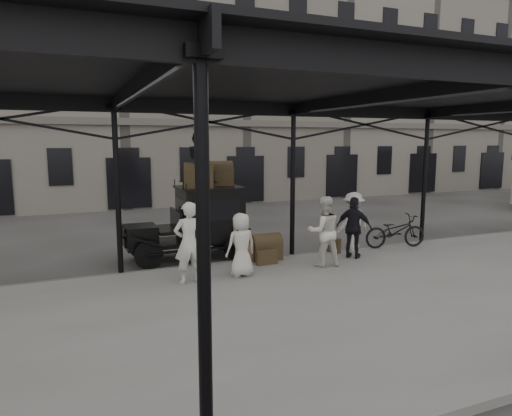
{
  "coord_description": "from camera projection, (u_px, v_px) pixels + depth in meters",
  "views": [
    {
      "loc": [
        -6.2,
        -9.98,
        3.57
      ],
      "look_at": [
        -1.35,
        1.6,
        1.7
      ],
      "focal_mm": 32.0,
      "sensor_mm": 36.0,
      "label": 1
    }
  ],
  "objects": [
    {
      "name": "canopy",
      "position": [
        374.0,
        92.0,
        9.75
      ],
      "size": [
        22.5,
        9.0,
        4.74
      ],
      "color": "black",
      "rests_on": "ground"
    },
    {
      "name": "porter_right",
      "position": [
        353.0,
        222.0,
        14.17
      ],
      "size": [
        1.29,
        0.89,
        1.83
      ],
      "primitive_type": "imported",
      "rotation": [
        0.0,
        0.0,
        3.33
      ],
      "color": "beige",
      "rests_on": "platform"
    },
    {
      "name": "porter_centre",
      "position": [
        241.0,
        245.0,
        11.5
      ],
      "size": [
        0.86,
        0.63,
        1.62
      ],
      "primitive_type": "imported",
      "rotation": [
        0.0,
        0.0,
        3.29
      ],
      "color": "beige",
      "rests_on": "platform"
    },
    {
      "name": "suitcase_flat",
      "position": [
        267.0,
        257.0,
        12.63
      ],
      "size": [
        0.61,
        0.17,
        0.4
      ],
      "primitive_type": "cube",
      "rotation": [
        0.0,
        0.0,
        0.04
      ],
      "color": "#42331E",
      "rests_on": "platform"
    },
    {
      "name": "wicker_hamper",
      "position": [
        248.0,
        252.0,
        13.0
      ],
      "size": [
        0.71,
        0.61,
        0.5
      ],
      "primitive_type": "cube",
      "rotation": [
        0.0,
        0.0,
        0.32
      ],
      "color": "#936344",
      "rests_on": "platform"
    },
    {
      "name": "platform",
      "position": [
        374.0,
        298.0,
        10.16
      ],
      "size": [
        28.0,
        8.0,
        0.15
      ],
      "primitive_type": "cube",
      "color": "slate",
      "rests_on": "ground"
    },
    {
      "name": "porter_left",
      "position": [
        189.0,
        243.0,
        10.92
      ],
      "size": [
        0.75,
        0.52,
        1.98
      ],
      "primitive_type": "imported",
      "rotation": [
        0.0,
        0.0,
        3.2
      ],
      "color": "beige",
      "rests_on": "platform"
    },
    {
      "name": "steamer_trunk_roof_far",
      "position": [
        218.0,
        175.0,
        14.08
      ],
      "size": [
        0.93,
        0.65,
        0.63
      ],
      "primitive_type": null,
      "rotation": [
        0.0,
        0.0,
        -0.14
      ],
      "color": "#42331E",
      "rests_on": "taxi"
    },
    {
      "name": "bicycle",
      "position": [
        395.0,
        231.0,
        14.61
      ],
      "size": [
        2.13,
        1.08,
        1.07
      ],
      "primitive_type": "imported",
      "rotation": [
        0.0,
        0.0,
        1.38
      ],
      "color": "black",
      "rests_on": "platform"
    },
    {
      "name": "steamer_trunk_roof_near",
      "position": [
        199.0,
        177.0,
        13.39
      ],
      "size": [
        0.96,
        0.73,
        0.62
      ],
      "primitive_type": null,
      "rotation": [
        0.0,
        0.0,
        -0.28
      ],
      "color": "#42331E",
      "rests_on": "taxi"
    },
    {
      "name": "building_frontage",
      "position": [
        171.0,
        83.0,
        27.39
      ],
      "size": [
        64.0,
        8.0,
        14.0
      ],
      "primitive_type": "cube",
      "color": "slate",
      "rests_on": "ground"
    },
    {
      "name": "porter_midleft",
      "position": [
        324.0,
        231.0,
        12.43
      ],
      "size": [
        1.05,
        0.88,
        1.92
      ],
      "primitive_type": "imported",
      "rotation": [
        0.0,
        0.0,
        2.97
      ],
      "color": "silver",
      "rests_on": "platform"
    },
    {
      "name": "taxi",
      "position": [
        200.0,
        219.0,
        13.83
      ],
      "size": [
        3.65,
        1.55,
        2.18
      ],
      "color": "black",
      "rests_on": "ground"
    },
    {
      "name": "steamer_trunk_platform",
      "position": [
        266.0,
        249.0,
        13.16
      ],
      "size": [
        0.88,
        0.55,
        0.64
      ],
      "primitive_type": null,
      "rotation": [
        0.0,
        0.0,
        0.02
      ],
      "color": "#42331E",
      "rests_on": "platform"
    },
    {
      "name": "suitcase_upright",
      "position": [
        332.0,
        245.0,
        14.07
      ],
      "size": [
        0.35,
        0.61,
        0.45
      ],
      "primitive_type": "cube",
      "rotation": [
        0.0,
        0.0,
        0.36
      ],
      "color": "#42331E",
      "rests_on": "platform"
    },
    {
      "name": "porter_official",
      "position": [
        354.0,
        228.0,
        13.25
      ],
      "size": [
        1.01,
        1.09,
        1.8
      ],
      "primitive_type": "imported",
      "rotation": [
        0.0,
        0.0,
        2.26
      ],
      "color": "black",
      "rests_on": "platform"
    },
    {
      "name": "ground",
      "position": [
        327.0,
        277.0,
        11.99
      ],
      "size": [
        120.0,
        120.0,
        0.0
      ],
      "primitive_type": "plane",
      "color": "#383533",
      "rests_on": "ground"
    },
    {
      "name": "porter_roof",
      "position": [
        199.0,
        160.0,
        13.47
      ],
      "size": [
        0.64,
        0.81,
        1.62
      ],
      "primitive_type": "imported",
      "rotation": [
        0.0,
        0.0,
        1.53
      ],
      "color": "black",
      "rests_on": "taxi"
    }
  ]
}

